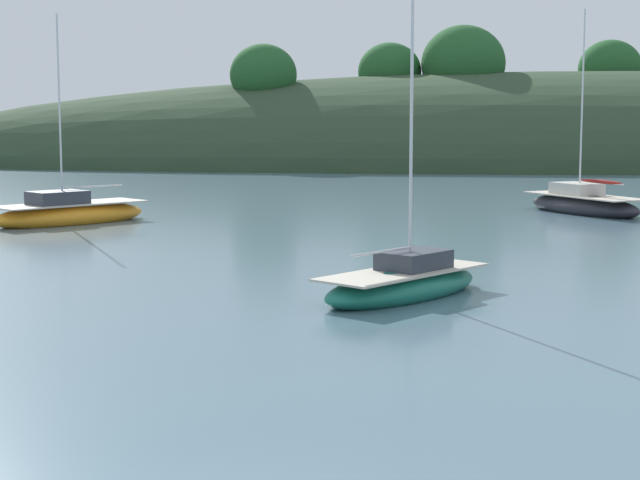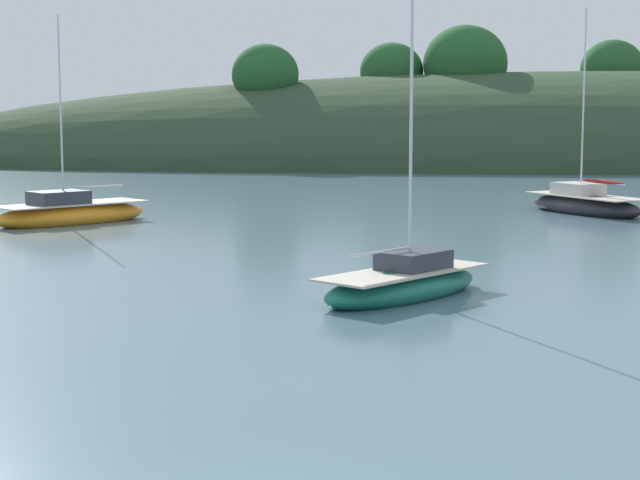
% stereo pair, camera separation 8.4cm
% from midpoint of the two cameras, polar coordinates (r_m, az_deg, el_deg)
% --- Properties ---
extents(far_shoreline_hill, '(150.00, 36.00, 23.13)m').
position_cam_midpoint_polar(far_shoreline_hill, '(107.65, 15.35, 4.09)').
color(far_shoreline_hill, '#2D422B').
rests_on(far_shoreline_hill, ground).
extents(sailboat_black_sloop, '(5.55, 6.09, 8.47)m').
position_cam_midpoint_polar(sailboat_black_sloop, '(28.93, 4.73, -2.41)').
color(sailboat_black_sloop, '#196B56').
rests_on(sailboat_black_sloop, ground).
extents(sailboat_orange_cutter, '(6.00, 8.03, 10.66)m').
position_cam_midpoint_polar(sailboat_orange_cutter, '(54.89, 14.46, 1.93)').
color(sailboat_orange_cutter, '#232328').
rests_on(sailboat_orange_cutter, ground).
extents(sailboat_navy_dinghy, '(7.26, 7.50, 9.90)m').
position_cam_midpoint_polar(sailboat_navy_dinghy, '(49.67, -13.59, 1.44)').
color(sailboat_navy_dinghy, orange).
rests_on(sailboat_navy_dinghy, ground).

